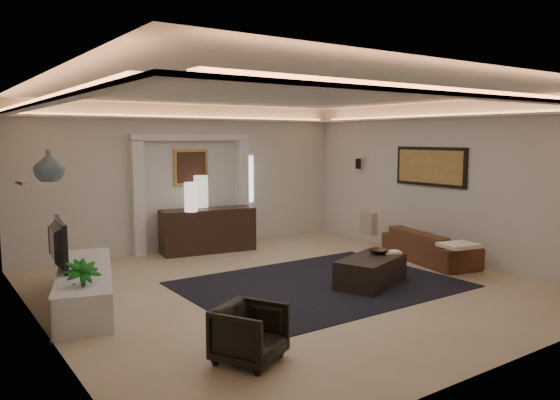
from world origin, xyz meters
TOP-DOWN VIEW (x-y plane):
  - floor at (0.00, 0.00)m, footprint 7.00×7.00m
  - ceiling at (0.00, 0.00)m, footprint 7.00×7.00m
  - wall_back at (0.00, 3.50)m, footprint 7.00×0.00m
  - wall_front at (0.00, -3.50)m, footprint 7.00×0.00m
  - wall_left at (-3.50, 0.00)m, footprint 0.00×7.00m
  - wall_right at (3.50, 0.00)m, footprint 0.00×7.00m
  - cove_soffit at (0.00, 0.00)m, footprint 7.00×7.00m
  - daylight_slit at (1.35, 3.48)m, footprint 0.25×0.03m
  - area_rug at (0.40, -0.20)m, footprint 4.00×3.00m
  - pilaster_left at (-1.15, 3.40)m, footprint 0.22×0.20m
  - pilaster_right at (1.15, 3.40)m, footprint 0.22×0.20m
  - alcove_header at (0.00, 3.40)m, footprint 2.52×0.20m
  - painting_frame at (0.00, 3.47)m, footprint 0.74×0.04m
  - painting_canvas at (0.00, 3.44)m, footprint 0.62×0.02m
  - art_panel_frame at (3.47, 0.30)m, footprint 0.04×1.64m
  - art_panel_gold at (3.44, 0.30)m, footprint 0.02×1.50m
  - wall_sconce at (3.38, 2.20)m, footprint 0.12×0.12m
  - wall_niche at (-3.44, 1.40)m, footprint 0.10×0.55m
  - console at (0.09, 2.95)m, footprint 1.90×0.84m
  - lamp_left at (-0.35, 2.75)m, footprint 0.30×0.30m
  - lamp_right at (0.10, 3.24)m, footprint 0.33×0.33m
  - media_ledge at (-2.81, 0.92)m, footprint 1.42×2.81m
  - tv at (-3.15, 1.21)m, footprint 1.15×0.29m
  - figurine at (-2.93, 2.18)m, footprint 0.20×0.20m
  - ginger_jar at (-3.15, 1.15)m, footprint 0.53×0.53m
  - plant at (-3.06, 0.07)m, footprint 0.51×0.51m
  - sofa at (3.03, -0.10)m, footprint 2.09×1.17m
  - throw_blanket at (2.42, -1.18)m, footprint 0.63×0.55m
  - throw_pillow at (2.83, 1.28)m, footprint 0.22×0.47m
  - coffee_table at (1.03, -0.65)m, footprint 1.37×1.04m
  - bowl at (1.32, -0.51)m, footprint 0.33×0.33m
  - magazine at (1.52, -0.60)m, footprint 0.33×0.29m
  - armchair at (-1.97, -2.00)m, footprint 0.85×0.86m

SIDE VIEW (x-z plane):
  - floor at x=0.00m, z-range 0.00..0.00m
  - area_rug at x=0.40m, z-range 0.00..0.01m
  - coffee_table at x=1.03m, z-range -0.02..0.43m
  - media_ledge at x=-2.81m, z-range -0.03..0.48m
  - sofa at x=3.03m, z-range 0.00..0.57m
  - armchair at x=-1.97m, z-range 0.00..0.58m
  - plant at x=-3.06m, z-range 0.00..0.79m
  - console at x=0.09m, z-range -0.06..0.86m
  - magazine at x=1.52m, z-range 0.41..0.44m
  - bowl at x=1.32m, z-range 0.41..0.48m
  - throw_blanket at x=2.42m, z-range 0.52..0.58m
  - throw_pillow at x=2.83m, z-range 0.33..0.77m
  - figurine at x=-2.93m, z-range 0.43..0.85m
  - tv at x=-3.15m, z-range 0.45..1.11m
  - lamp_left at x=-0.35m, z-range 0.81..1.37m
  - lamp_right at x=0.10m, z-range 0.77..1.41m
  - pilaster_left at x=-1.15m, z-range 0.00..2.20m
  - pilaster_right at x=1.15m, z-range 0.00..2.20m
  - daylight_slit at x=1.35m, z-range 0.85..1.85m
  - wall_back at x=0.00m, z-range -2.05..4.95m
  - wall_front at x=0.00m, z-range -2.05..4.95m
  - wall_left at x=-3.50m, z-range -2.05..4.95m
  - wall_right at x=3.50m, z-range -2.05..4.95m
  - painting_frame at x=0.00m, z-range 1.28..2.02m
  - painting_canvas at x=0.00m, z-range 1.34..1.96m
  - wall_niche at x=-3.44m, z-range 1.63..1.67m
  - wall_sconce at x=3.38m, z-range 1.57..1.79m
  - art_panel_gold at x=3.44m, z-range 1.39..2.01m
  - art_panel_frame at x=3.47m, z-range 1.33..2.07m
  - ginger_jar at x=-3.15m, z-range 1.67..2.09m
  - alcove_header at x=0.00m, z-range 2.19..2.31m
  - cove_soffit at x=0.00m, z-range 2.60..2.64m
  - ceiling at x=0.00m, z-range 2.90..2.90m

